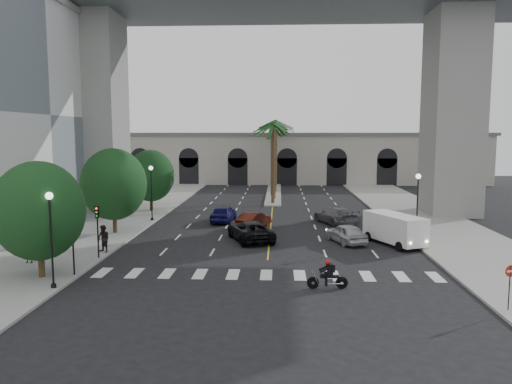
# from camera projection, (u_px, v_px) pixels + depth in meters

# --- Properties ---
(ground) EXTENTS (140.00, 140.00, 0.00)m
(ground) POSITION_uv_depth(u_px,v_px,m) (267.00, 268.00, 31.35)
(ground) COLOR black
(ground) RESTS_ON ground
(sidewalk_left) EXTENTS (8.00, 100.00, 0.15)m
(sidewalk_left) POSITION_uv_depth(u_px,v_px,m) (112.00, 222.00, 46.92)
(sidewalk_left) COLOR gray
(sidewalk_left) RESTS_ON ground
(sidewalk_right) EXTENTS (8.00, 100.00, 0.15)m
(sidewalk_right) POSITION_uv_depth(u_px,v_px,m) (435.00, 225.00, 45.53)
(sidewalk_right) COLOR gray
(sidewalk_right) RESTS_ON ground
(median) EXTENTS (2.00, 24.00, 0.20)m
(median) POSITION_uv_depth(u_px,v_px,m) (274.00, 194.00, 69.03)
(median) COLOR gray
(median) RESTS_ON ground
(pier_building) EXTENTS (71.00, 10.50, 8.50)m
(pier_building) POSITION_uv_depth(u_px,v_px,m) (275.00, 157.00, 85.41)
(pier_building) COLOR #B1A99E
(pier_building) RESTS_ON ground
(bridge) EXTENTS (75.00, 13.00, 26.00)m
(bridge) POSITION_uv_depth(u_px,v_px,m) (306.00, 34.00, 50.83)
(bridge) COLOR gray
(bridge) RESTS_ON ground
(palm_a) EXTENTS (3.20, 3.20, 10.30)m
(palm_a) POSITION_uv_depth(u_px,v_px,m) (273.00, 127.00, 58.05)
(palm_a) COLOR #47331E
(palm_a) RESTS_ON ground
(palm_b) EXTENTS (3.20, 3.20, 10.60)m
(palm_b) POSITION_uv_depth(u_px,v_px,m) (274.00, 125.00, 61.98)
(palm_b) COLOR #47331E
(palm_b) RESTS_ON ground
(palm_c) EXTENTS (3.20, 3.20, 10.10)m
(palm_c) POSITION_uv_depth(u_px,v_px,m) (272.00, 129.00, 66.02)
(palm_c) COLOR #47331E
(palm_c) RESTS_ON ground
(palm_d) EXTENTS (3.20, 3.20, 10.90)m
(palm_d) POSITION_uv_depth(u_px,v_px,m) (275.00, 124.00, 69.88)
(palm_d) COLOR #47331E
(palm_d) RESTS_ON ground
(palm_e) EXTENTS (3.20, 3.20, 10.40)m
(palm_e) POSITION_uv_depth(u_px,v_px,m) (274.00, 128.00, 73.92)
(palm_e) COLOR #47331E
(palm_e) RESTS_ON ground
(palm_f) EXTENTS (3.20, 3.20, 10.70)m
(palm_f) POSITION_uv_depth(u_px,v_px,m) (276.00, 126.00, 77.84)
(palm_f) COLOR #47331E
(palm_f) RESTS_ON ground
(street_tree_near) EXTENTS (5.20, 5.20, 6.89)m
(street_tree_near) POSITION_uv_depth(u_px,v_px,m) (39.00, 211.00, 28.50)
(street_tree_near) COLOR #382616
(street_tree_near) RESTS_ON ground
(street_tree_mid) EXTENTS (5.44, 5.44, 7.21)m
(street_tree_mid) POSITION_uv_depth(u_px,v_px,m) (114.00, 184.00, 41.38)
(street_tree_mid) COLOR #382616
(street_tree_mid) RESTS_ON ground
(street_tree_far) EXTENTS (5.04, 5.04, 6.68)m
(street_tree_far) POSITION_uv_depth(u_px,v_px,m) (151.00, 176.00, 53.32)
(street_tree_far) COLOR #382616
(street_tree_far) RESTS_ON ground
(lamp_post_left_near) EXTENTS (0.40, 0.40, 5.35)m
(lamp_post_left_near) POSITION_uv_depth(u_px,v_px,m) (51.00, 232.00, 26.54)
(lamp_post_left_near) COLOR black
(lamp_post_left_near) RESTS_ON ground
(lamp_post_left_far) EXTENTS (0.40, 0.40, 5.35)m
(lamp_post_left_far) POSITION_uv_depth(u_px,v_px,m) (151.00, 188.00, 47.37)
(lamp_post_left_far) COLOR black
(lamp_post_left_far) RESTS_ON ground
(lamp_post_right) EXTENTS (0.40, 0.40, 5.35)m
(lamp_post_right) POSITION_uv_depth(u_px,v_px,m) (417.00, 201.00, 38.38)
(lamp_post_right) COLOR black
(lamp_post_right) RESTS_ON ground
(traffic_signal_near) EXTENTS (0.25, 0.18, 3.65)m
(traffic_signal_near) POSITION_uv_depth(u_px,v_px,m) (73.00, 235.00, 29.10)
(traffic_signal_near) COLOR black
(traffic_signal_near) RESTS_ON ground
(traffic_signal_far) EXTENTS (0.25, 0.18, 3.65)m
(traffic_signal_far) POSITION_uv_depth(u_px,v_px,m) (97.00, 223.00, 33.07)
(traffic_signal_far) COLOR black
(traffic_signal_far) RESTS_ON ground
(motorcycle_rider) EXTENTS (2.24, 0.60, 1.61)m
(motorcycle_rider) POSITION_uv_depth(u_px,v_px,m) (329.00, 276.00, 27.14)
(motorcycle_rider) COLOR black
(motorcycle_rider) RESTS_ON ground
(car_a) EXTENTS (3.18, 4.75, 1.50)m
(car_a) POSITION_uv_depth(u_px,v_px,m) (346.00, 233.00, 38.47)
(car_a) COLOR #B1B1B6
(car_a) RESTS_ON ground
(car_b) EXTENTS (3.18, 4.66, 1.45)m
(car_b) POSITION_uv_depth(u_px,v_px,m) (254.00, 220.00, 44.52)
(car_b) COLOR #41160D
(car_b) RESTS_ON ground
(car_c) EXTENTS (4.41, 6.25, 1.58)m
(car_c) POSITION_uv_depth(u_px,v_px,m) (250.00, 231.00, 39.27)
(car_c) COLOR black
(car_c) RESTS_ON ground
(car_d) EXTENTS (4.21, 6.08, 1.64)m
(car_d) POSITION_uv_depth(u_px,v_px,m) (336.00, 215.00, 46.41)
(car_d) COLOR #5D5D62
(car_d) RESTS_ON ground
(car_e) EXTENTS (2.39, 4.96, 1.63)m
(car_e) POSITION_uv_depth(u_px,v_px,m) (224.00, 213.00, 47.57)
(car_e) COLOR #13114F
(car_e) RESTS_ON ground
(cargo_van) EXTENTS (4.11, 5.82, 2.33)m
(cargo_van) POSITION_uv_depth(u_px,v_px,m) (395.00, 228.00, 37.72)
(cargo_van) COLOR white
(cargo_van) RESTS_ON ground
(pedestrian_a) EXTENTS (0.68, 0.48, 1.78)m
(pedestrian_a) POSITION_uv_depth(u_px,v_px,m) (29.00, 249.00, 31.97)
(pedestrian_a) COLOR black
(pedestrian_a) RESTS_ON sidewalk_left
(pedestrian_b) EXTENTS (1.17, 1.10, 1.91)m
(pedestrian_b) POSITION_uv_depth(u_px,v_px,m) (104.00, 239.00, 34.80)
(pedestrian_b) COLOR black
(pedestrian_b) RESTS_ON sidewalk_left
(do_not_enter_sign) EXTENTS (0.54, 0.21, 2.32)m
(do_not_enter_sign) POSITION_uv_depth(u_px,v_px,m) (510.00, 278.00, 23.36)
(do_not_enter_sign) COLOR black
(do_not_enter_sign) RESTS_ON ground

